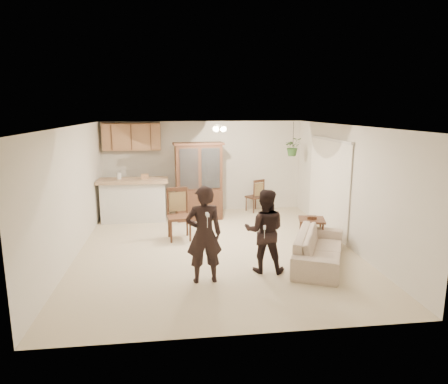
{
  "coord_description": "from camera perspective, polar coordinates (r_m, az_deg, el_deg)",
  "views": [
    {
      "loc": [
        -0.81,
        -7.78,
        2.81
      ],
      "look_at": [
        0.22,
        0.4,
        1.1
      ],
      "focal_mm": 32.0,
      "sensor_mm": 36.0,
      "label": 1
    }
  ],
  "objects": [
    {
      "name": "chair_hutch_left",
      "position": [
        10.93,
        -4.03,
        -1.48
      ],
      "size": [
        0.71,
        0.71,
        1.14
      ],
      "rotation": [
        0.0,
        0.0,
        -0.84
      ],
      "color": "#351B13",
      "rests_on": "floor"
    },
    {
      "name": "side_table",
      "position": [
        8.6,
        12.35,
        -5.55
      ],
      "size": [
        0.64,
        0.64,
        0.64
      ],
      "rotation": [
        0.0,
        0.0,
        -0.25
      ],
      "color": "#351B13",
      "rests_on": "floor"
    },
    {
      "name": "wall_back",
      "position": [
        11.17,
        -2.97,
        3.66
      ],
      "size": [
        5.5,
        0.02,
        2.5
      ],
      "primitive_type": "cube",
      "color": "beige",
      "rests_on": "ground"
    },
    {
      "name": "adult",
      "position": [
        6.51,
        -2.88,
        -5.38
      ],
      "size": [
        0.68,
        0.48,
        1.8
      ],
      "primitive_type": "imported",
      "rotation": [
        0.0,
        0.0,
        3.21
      ],
      "color": "black",
      "rests_on": "floor"
    },
    {
      "name": "ceiling",
      "position": [
        7.83,
        -1.27,
        9.44
      ],
      "size": [
        5.5,
        6.5,
        0.02
      ],
      "primitive_type": "cube",
      "color": "white",
      "rests_on": "wall_back"
    },
    {
      "name": "wall_left",
      "position": [
        8.17,
        -20.79,
        -0.07
      ],
      "size": [
        0.02,
        6.5,
        2.5
      ],
      "primitive_type": "cube",
      "color": "beige",
      "rests_on": "ground"
    },
    {
      "name": "chair_hutch_right",
      "position": [
        11.23,
        4.4,
        -1.45
      ],
      "size": [
        0.55,
        0.55,
        0.92
      ],
      "rotation": [
        0.0,
        0.0,
        3.62
      ],
      "color": "#351B13",
      "rests_on": "floor"
    },
    {
      "name": "wall_front",
      "position": [
        4.86,
        2.81,
        -7.03
      ],
      "size": [
        5.5,
        0.02,
        2.5
      ],
      "primitive_type": "cube",
      "color": "beige",
      "rests_on": "ground"
    },
    {
      "name": "controller_child",
      "position": [
        6.63,
        5.82,
        -5.06
      ],
      "size": [
        0.07,
        0.13,
        0.04
      ],
      "primitive_type": "cube",
      "rotation": [
        0.0,
        0.0,
        2.9
      ],
      "color": "white",
      "rests_on": "child"
    },
    {
      "name": "china_hutch",
      "position": [
        10.27,
        -3.63,
        1.44
      ],
      "size": [
        1.31,
        0.61,
        1.99
      ],
      "rotation": [
        0.0,
        0.0,
        0.1
      ],
      "color": "#351B13",
      "rests_on": "floor"
    },
    {
      "name": "breakfast_bar",
      "position": [
        10.44,
        -12.73,
        -1.37
      ],
      "size": [
        1.6,
        0.55,
        1.0
      ],
      "primitive_type": "cube",
      "color": "silver",
      "rests_on": "floor"
    },
    {
      "name": "floor",
      "position": [
        8.31,
        -1.19,
        -8.06
      ],
      "size": [
        6.5,
        6.5,
        0.0
      ],
      "primitive_type": "plane",
      "color": "#C2B793",
      "rests_on": "ground"
    },
    {
      "name": "sofa",
      "position": [
        7.63,
        13.47,
        -7.3
      ],
      "size": [
        1.45,
        2.01,
        0.73
      ],
      "primitive_type": "imported",
      "rotation": [
        0.0,
        0.0,
        1.14
      ],
      "color": "beige",
      "rests_on": "floor"
    },
    {
      "name": "bar_top",
      "position": [
        10.33,
        -12.87,
        1.6
      ],
      "size": [
        1.75,
        0.7,
        0.08
      ],
      "primitive_type": "cube",
      "color": "tan",
      "rests_on": "breakfast_bar"
    },
    {
      "name": "ceiling_fixture",
      "position": [
        9.05,
        -0.79,
        9.11
      ],
      "size": [
        0.36,
        0.36,
        0.2
      ],
      "primitive_type": null,
      "color": "#F8E8BA",
      "rests_on": "ceiling"
    },
    {
      "name": "vertical_blinds",
      "position": [
        9.52,
        14.63,
        0.98
      ],
      "size": [
        0.06,
        2.3,
        2.1
      ],
      "primitive_type": null,
      "color": "white",
      "rests_on": "wall_right"
    },
    {
      "name": "hanging_plant",
      "position": [
        10.69,
        9.81,
        6.38
      ],
      "size": [
        0.43,
        0.37,
        0.48
      ],
      "primitive_type": "imported",
      "color": "#275421",
      "rests_on": "ceiling"
    },
    {
      "name": "upper_cabinets",
      "position": [
        10.93,
        -13.03,
        7.68
      ],
      "size": [
        1.5,
        0.34,
        0.7
      ],
      "primitive_type": "cube",
      "color": "brown",
      "rests_on": "wall_back"
    },
    {
      "name": "wall_right",
      "position": [
        8.7,
        17.1,
        0.85
      ],
      "size": [
        0.02,
        6.5,
        2.5
      ],
      "primitive_type": "cube",
      "color": "beige",
      "rests_on": "ground"
    },
    {
      "name": "chair_bar",
      "position": [
        8.84,
        -6.4,
        -4.73
      ],
      "size": [
        0.56,
        0.56,
        1.13
      ],
      "rotation": [
        0.0,
        0.0,
        0.12
      ],
      "color": "#351B13",
      "rests_on": "floor"
    },
    {
      "name": "plant_cord",
      "position": [
        10.66,
        9.87,
        8.12
      ],
      "size": [
        0.01,
        0.01,
        0.65
      ],
      "primitive_type": "cylinder",
      "color": "black",
      "rests_on": "ceiling"
    },
    {
      "name": "child",
      "position": [
        7.02,
        5.82,
        -6.05
      ],
      "size": [
        0.76,
        0.65,
        1.35
      ],
      "primitive_type": "imported",
      "rotation": [
        0.0,
        0.0,
        2.9
      ],
      "color": "black",
      "rests_on": "floor"
    },
    {
      "name": "controller_adult",
      "position": [
        6.05,
        -2.4,
        -3.24
      ],
      "size": [
        0.05,
        0.14,
        0.04
      ],
      "primitive_type": "cube",
      "rotation": [
        0.0,
        0.0,
        3.21
      ],
      "color": "white",
      "rests_on": "adult"
    }
  ]
}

